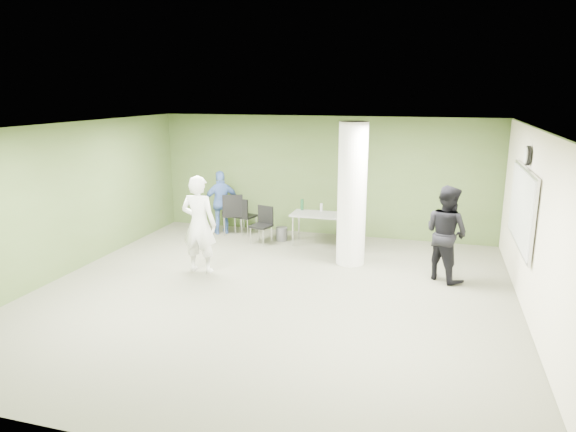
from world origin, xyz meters
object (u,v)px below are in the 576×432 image
(folding_table, at_px, (325,216))
(man_black, at_px, (446,233))
(man_blue, at_px, (222,203))
(chair_back_left, at_px, (232,211))
(woman_white, at_px, (199,224))

(folding_table, height_order, man_black, man_black)
(folding_table, bearing_deg, man_blue, 174.26)
(folding_table, distance_m, man_black, 2.96)
(folding_table, distance_m, chair_back_left, 2.30)
(chair_back_left, xyz_separation_m, woman_white, (0.39, -2.57, 0.34))
(chair_back_left, relative_size, man_black, 0.57)
(woman_white, bearing_deg, chair_back_left, -81.30)
(woman_white, xyz_separation_m, man_blue, (-0.68, 2.61, -0.17))
(chair_back_left, xyz_separation_m, man_black, (4.83, -1.71, 0.29))
(folding_table, distance_m, woman_white, 3.03)
(chair_back_left, distance_m, woman_white, 2.62)
(chair_back_left, xyz_separation_m, man_blue, (-0.29, 0.04, 0.18))
(woman_white, bearing_deg, man_black, -168.84)
(man_blue, bearing_deg, folding_table, 140.26)
(woman_white, xyz_separation_m, man_black, (4.44, 0.87, -0.06))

